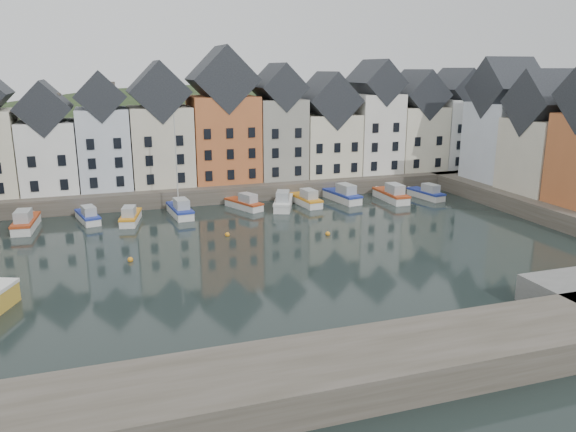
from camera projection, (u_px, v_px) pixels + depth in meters
name	position (u px, v px, depth m)	size (l,w,h in m)	color
ground	(288.00, 256.00, 52.04)	(260.00, 260.00, 0.00)	black
far_quay	(221.00, 184.00, 79.31)	(90.00, 16.00, 2.00)	#443F34
near_wall	(238.00, 390.00, 28.54)	(50.00, 6.00, 2.00)	#443F34
hillside	(197.00, 255.00, 108.01)	(153.60, 70.40, 64.00)	#222F17
far_terrace	(246.00, 129.00, 76.45)	(72.37, 8.16, 17.78)	#EEE6C7
right_terrace	(548.00, 136.00, 68.14)	(8.30, 24.25, 16.36)	silver
mooring_buoys	(233.00, 242.00, 55.67)	(20.50, 5.50, 0.50)	orange
boat_a	(26.00, 223.00, 60.36)	(2.52, 6.67, 2.51)	silver
boat_b	(88.00, 216.00, 63.37)	(2.99, 5.83, 2.14)	silver
boat_c	(130.00, 217.00, 63.05)	(2.89, 5.95, 2.19)	silver
boat_d	(180.00, 209.00, 65.86)	(2.56, 6.48, 12.08)	silver
boat_e	(245.00, 204.00, 69.29)	(3.99, 5.98, 2.21)	silver
boat_f	(283.00, 202.00, 69.53)	(4.36, 6.85, 2.52)	silver
boat_g	(306.00, 200.00, 71.20)	(2.64, 6.31, 2.35)	silver
boat_h	(343.00, 195.00, 73.26)	(3.13, 7.06, 2.62)	silver
boat_i	(392.00, 195.00, 73.45)	(2.17, 6.83, 2.62)	silver
boat_j	(427.00, 193.00, 74.83)	(2.74, 6.06, 2.24)	silver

